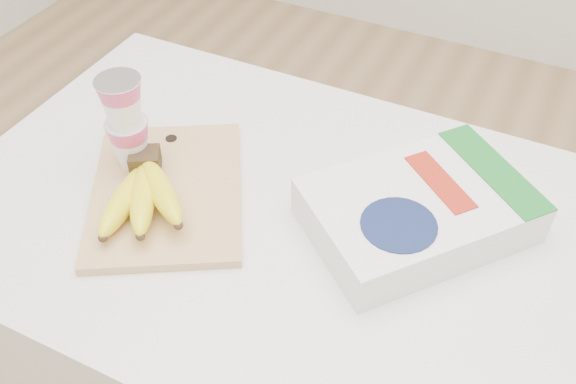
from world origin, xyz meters
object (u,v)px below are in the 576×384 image
object	(u,v)px
table	(280,350)
yogurt_stack	(125,120)
cutting_board	(167,192)
bananas	(143,193)
cereal_box	(418,210)

from	to	relation	value
table	yogurt_stack	world-z (taller)	yogurt_stack
cutting_board	yogurt_stack	distance (m)	0.13
table	bananas	bearing A→B (deg)	-153.42
cutting_board	yogurt_stack	bearing A→B (deg)	131.24
table	bananas	distance (m)	0.48
table	cereal_box	bearing A→B (deg)	16.99
table	bananas	world-z (taller)	bananas
bananas	cereal_box	world-z (taller)	bananas
cereal_box	cutting_board	bearing A→B (deg)	-124.25
yogurt_stack	table	bearing A→B (deg)	4.36
yogurt_stack	cutting_board	bearing A→B (deg)	-18.76
table	cutting_board	size ratio (longest dim) A/B	3.30
bananas	cereal_box	xyz separation A→B (m)	(0.39, 0.15, -0.01)
bananas	cereal_box	size ratio (longest dim) A/B	0.53
bananas	yogurt_stack	distance (m)	0.12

